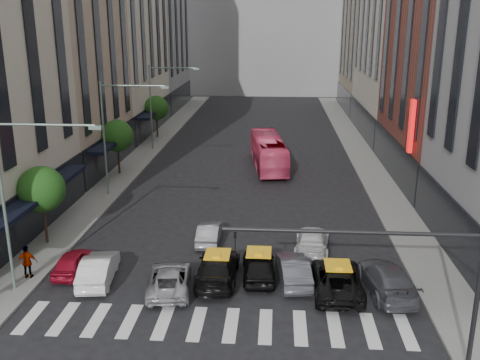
% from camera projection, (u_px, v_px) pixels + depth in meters
% --- Properties ---
extents(ground, '(160.00, 160.00, 0.00)m').
position_uv_depth(ground, '(215.00, 343.00, 23.46)').
color(ground, black).
rests_on(ground, ground).
extents(sidewalk_left, '(3.00, 96.00, 0.15)m').
position_uv_depth(sidewalk_left, '(134.00, 163.00, 52.88)').
color(sidewalk_left, slate).
rests_on(sidewalk_left, ground).
extents(sidewalk_right, '(3.00, 96.00, 0.15)m').
position_uv_depth(sidewalk_right, '(369.00, 167.00, 51.34)').
color(sidewalk_right, slate).
rests_on(sidewalk_right, ground).
extents(building_left_b, '(8.00, 16.00, 24.00)m').
position_uv_depth(building_left_b, '(61.00, 39.00, 47.93)').
color(building_left_b, tan).
rests_on(building_left_b, ground).
extents(building_left_d, '(8.00, 18.00, 30.00)m').
position_uv_depth(building_left_d, '(153.00, 11.00, 82.44)').
color(building_left_d, gray).
rests_on(building_left_d, ground).
extents(building_right_b, '(8.00, 18.00, 26.00)m').
position_uv_depth(building_right_b, '(453.00, 28.00, 44.41)').
color(building_right_b, brown).
rests_on(building_right_b, ground).
extents(building_right_d, '(8.00, 18.00, 28.00)m').
position_uv_depth(building_right_d, '(375.00, 18.00, 80.45)').
color(building_right_d, tan).
rests_on(building_right_d, ground).
extents(tree_near, '(2.88, 2.88, 4.95)m').
position_uv_depth(tree_near, '(42.00, 189.00, 32.76)').
color(tree_near, black).
rests_on(tree_near, sidewalk_left).
extents(tree_mid, '(2.88, 2.88, 4.95)m').
position_uv_depth(tree_mid, '(117.00, 136.00, 48.06)').
color(tree_mid, black).
rests_on(tree_mid, sidewalk_left).
extents(tree_far, '(2.88, 2.88, 4.95)m').
position_uv_depth(tree_far, '(156.00, 108.00, 63.35)').
color(tree_far, black).
rests_on(tree_far, sidewalk_left).
extents(streetlamp_near, '(5.38, 0.25, 9.00)m').
position_uv_depth(streetlamp_near, '(20.00, 183.00, 26.26)').
color(streetlamp_near, gray).
rests_on(streetlamp_near, sidewalk_left).
extents(streetlamp_mid, '(5.38, 0.25, 9.00)m').
position_uv_depth(streetlamp_mid, '(115.00, 124.00, 41.56)').
color(streetlamp_mid, gray).
rests_on(streetlamp_mid, sidewalk_left).
extents(streetlamp_far, '(5.38, 0.25, 9.00)m').
position_uv_depth(streetlamp_far, '(159.00, 96.00, 56.85)').
color(streetlamp_far, gray).
rests_on(streetlamp_far, sidewalk_left).
extents(traffic_signal, '(10.10, 0.20, 6.00)m').
position_uv_depth(traffic_signal, '(407.00, 266.00, 20.70)').
color(traffic_signal, black).
rests_on(traffic_signal, ground).
extents(liberty_sign, '(0.30, 0.70, 4.00)m').
position_uv_depth(liberty_sign, '(411.00, 126.00, 40.01)').
color(liberty_sign, red).
rests_on(liberty_sign, ground).
extents(car_red, '(1.58, 3.75, 1.27)m').
position_uv_depth(car_red, '(73.00, 262.00, 29.88)').
color(car_red, maroon).
rests_on(car_red, ground).
extents(car_white_front, '(2.08, 4.63, 1.48)m').
position_uv_depth(car_white_front, '(98.00, 269.00, 28.83)').
color(car_white_front, white).
rests_on(car_white_front, ground).
extents(car_silver, '(2.71, 4.89, 1.29)m').
position_uv_depth(car_silver, '(169.00, 279.00, 27.88)').
color(car_silver, '#A8A8AE').
rests_on(car_silver, ground).
extents(taxi_left, '(2.15, 5.29, 1.53)m').
position_uv_depth(taxi_left, '(218.00, 268.00, 28.90)').
color(taxi_left, black).
rests_on(taxi_left, ground).
extents(taxi_center, '(2.03, 4.47, 1.49)m').
position_uv_depth(taxi_center, '(259.00, 265.00, 29.25)').
color(taxi_center, black).
rests_on(taxi_center, ground).
extents(car_grey_mid, '(2.00, 4.50, 1.43)m').
position_uv_depth(car_grey_mid, '(293.00, 269.00, 28.79)').
color(car_grey_mid, '#474950').
rests_on(car_grey_mid, ground).
extents(taxi_right, '(2.49, 5.32, 1.47)m').
position_uv_depth(taxi_right, '(337.00, 279.00, 27.72)').
color(taxi_right, black).
rests_on(taxi_right, ground).
extents(car_grey_curb, '(2.78, 5.49, 1.53)m').
position_uv_depth(car_grey_curb, '(386.00, 279.00, 27.64)').
color(car_grey_curb, '#45474D').
rests_on(car_grey_curb, ground).
extents(car_row2_left, '(1.40, 3.91, 1.28)m').
position_uv_depth(car_row2_left, '(209.00, 233.00, 33.99)').
color(car_row2_left, '#AEAEB4').
rests_on(car_row2_left, ground).
extents(car_row2_right, '(2.44, 5.08, 1.43)m').
position_uv_depth(car_row2_right, '(312.00, 241.00, 32.58)').
color(car_row2_right, silver).
rests_on(car_row2_right, ground).
extents(bus, '(3.97, 11.34, 3.09)m').
position_uv_depth(bus, '(268.00, 152.00, 51.14)').
color(bus, '#ED4572').
rests_on(bus, ground).
extents(pedestrian_far, '(1.12, 0.56, 1.85)m').
position_uv_depth(pedestrian_far, '(27.00, 262.00, 28.84)').
color(pedestrian_far, gray).
rests_on(pedestrian_far, sidewalk_left).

